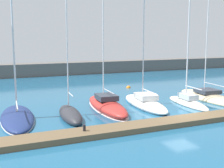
# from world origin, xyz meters

# --- Properties ---
(ground_plane) EXTENTS (120.00, 120.00, 0.00)m
(ground_plane) POSITION_xyz_m (0.00, 0.00, 0.00)
(ground_plane) COLOR #1E567A
(dock_pier) EXTENTS (38.63, 2.02, 0.43)m
(dock_pier) POSITION_xyz_m (0.00, -1.45, 0.21)
(dock_pier) COLOR brown
(dock_pier) RESTS_ON ground_plane
(breakwater_seawall) EXTENTS (108.00, 3.44, 2.33)m
(breakwater_seawall) POSITION_xyz_m (0.00, 34.46, 1.16)
(breakwater_seawall) COLOR #5B5651
(breakwater_seawall) RESTS_ON ground_plane
(sailboat_navy_second) EXTENTS (3.35, 9.30, 16.01)m
(sailboat_navy_second) POSITION_xyz_m (-13.21, 5.07, 0.27)
(sailboat_navy_second) COLOR navy
(sailboat_navy_second) RESTS_ON ground_plane
(sailboat_charcoal_third) EXTENTS (2.12, 6.12, 11.79)m
(sailboat_charcoal_third) POSITION_xyz_m (-8.92, 3.79, 0.33)
(sailboat_charcoal_third) COLOR #2D2D33
(sailboat_charcoal_third) RESTS_ON ground_plane
(sailboat_red_fourth) EXTENTS (3.10, 9.39, 18.58)m
(sailboat_red_fourth) POSITION_xyz_m (-4.80, 5.42, 0.43)
(sailboat_red_fourth) COLOR #B72D28
(sailboat_red_fourth) RESTS_ON ground_plane
(sailboat_white_fifth) EXTENTS (3.41, 9.01, 19.31)m
(sailboat_white_fifth) POSITION_xyz_m (-0.68, 5.19, 0.39)
(sailboat_white_fifth) COLOR white
(sailboat_white_fifth) RESTS_ON ground_plane
(sailboat_ivory_sixth) EXTENTS (2.26, 7.05, 13.77)m
(sailboat_ivory_sixth) POSITION_xyz_m (3.81, 4.03, 0.27)
(sailboat_ivory_sixth) COLOR silver
(sailboat_ivory_sixth) RESTS_ON ground_plane
(sailboat_sand_seventh) EXTENTS (4.24, 10.53, 18.46)m
(sailboat_sand_seventh) POSITION_xyz_m (7.88, 5.55, 0.21)
(sailboat_sand_seventh) COLOR beige
(sailboat_sand_seventh) RESTS_ON ground_plane
(mooring_buoy_orange) EXTENTS (0.63, 0.63, 0.63)m
(mooring_buoy_orange) POSITION_xyz_m (2.82, 15.88, 0.00)
(mooring_buoy_orange) COLOR orange
(mooring_buoy_orange) RESTS_ON ground_plane
(dock_bollard) EXTENTS (0.20, 0.20, 0.44)m
(dock_bollard) POSITION_xyz_m (-9.35, -1.45, 0.65)
(dock_bollard) COLOR black
(dock_bollard) RESTS_ON dock_pier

